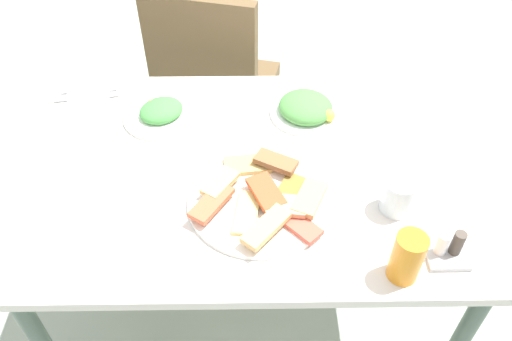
{
  "coord_description": "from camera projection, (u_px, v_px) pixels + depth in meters",
  "views": [
    {
      "loc": [
        -0.0,
        -0.96,
        1.66
      ],
      "look_at": [
        0.01,
        -0.05,
        0.76
      ],
      "focal_mm": 35.81,
      "sensor_mm": 36.0,
      "label": 1
    }
  ],
  "objects": [
    {
      "name": "soda_can",
      "position": [
        409.0,
        257.0,
        1.05
      ],
      "size": [
        0.09,
        0.09,
        0.12
      ],
      "primitive_type": "cylinder",
      "rotation": [
        0.0,
        0.0,
        5.7
      ],
      "color": "orange",
      "rests_on": "dining_table"
    },
    {
      "name": "salad_plate_greens",
      "position": [
        163.0,
        112.0,
        1.46
      ],
      "size": [
        0.22,
        0.22,
        0.05
      ],
      "color": "white",
      "rests_on": "dining_table"
    },
    {
      "name": "paper_napkin",
      "position": [
        89.0,
        95.0,
        1.54
      ],
      "size": [
        0.15,
        0.15,
        0.0
      ],
      "primitive_type": "cube",
      "rotation": [
        0.0,
        0.0,
        0.24
      ],
      "color": "white",
      "rests_on": "dining_table"
    },
    {
      "name": "dining_chair",
      "position": [
        214.0,
        81.0,
        1.98
      ],
      "size": [
        0.51,
        0.51,
        0.91
      ],
      "color": "brown",
      "rests_on": "ground_plane"
    },
    {
      "name": "drinking_glass",
      "position": [
        400.0,
        195.0,
        1.19
      ],
      "size": [
        0.08,
        0.08,
        0.09
      ],
      "primitive_type": "cylinder",
      "color": "silver",
      "rests_on": "dining_table"
    },
    {
      "name": "fork",
      "position": [
        88.0,
        97.0,
        1.53
      ],
      "size": [
        0.19,
        0.04,
        0.0
      ],
      "primitive_type": "cube",
      "rotation": [
        0.0,
        0.0,
        0.15
      ],
      "color": "silver",
      "rests_on": "paper_napkin"
    },
    {
      "name": "salad_plate_rice",
      "position": [
        307.0,
        108.0,
        1.46
      ],
      "size": [
        0.21,
        0.22,
        0.06
      ],
      "color": "white",
      "rests_on": "dining_table"
    },
    {
      "name": "dining_table",
      "position": [
        253.0,
        186.0,
        1.39
      ],
      "size": [
        1.17,
        0.81,
        0.73
      ],
      "color": "silver",
      "rests_on": "ground_plane"
    },
    {
      "name": "pide_platter",
      "position": [
        263.0,
        198.0,
        1.23
      ],
      "size": [
        0.35,
        0.35,
        0.05
      ],
      "color": "white",
      "rests_on": "dining_table"
    },
    {
      "name": "condiment_caddy",
      "position": [
        450.0,
        249.0,
        1.11
      ],
      "size": [
        0.09,
        0.09,
        0.07
      ],
      "color": "#B2B2B7",
      "rests_on": "dining_table"
    },
    {
      "name": "ground_plane",
      "position": [
        254.0,
        310.0,
        1.85
      ],
      "size": [
        6.0,
        6.0,
        0.0
      ],
      "primitive_type": "plane",
      "color": "#A1AE9E"
    },
    {
      "name": "spoon",
      "position": [
        90.0,
        90.0,
        1.55
      ],
      "size": [
        0.17,
        0.03,
        0.0
      ],
      "primitive_type": "cube",
      "rotation": [
        0.0,
        0.0,
        0.1
      ],
      "color": "silver",
      "rests_on": "paper_napkin"
    }
  ]
}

